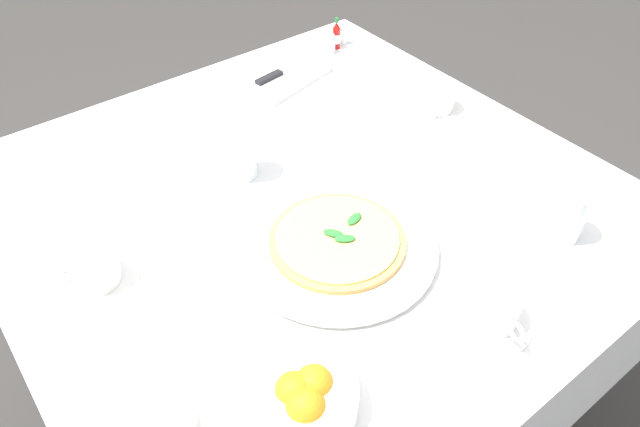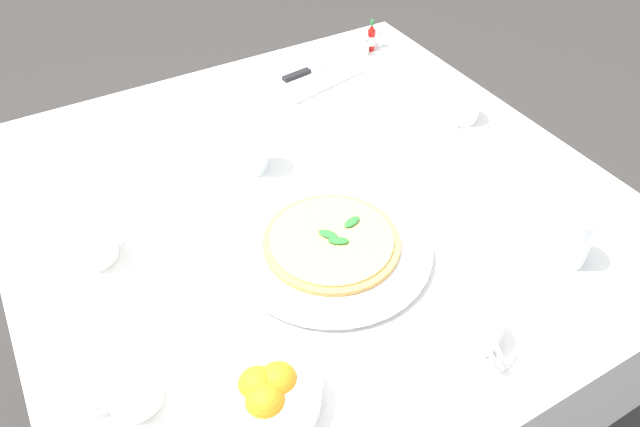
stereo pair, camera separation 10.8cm
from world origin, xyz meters
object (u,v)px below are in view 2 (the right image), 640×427
object	(u,v)px
pepper_shaker	(364,45)
coffee_cup_far_left	(476,329)
pizza_plate	(331,247)
water_glass_right_edge	(250,148)
coffee_cup_center_back	(93,248)
dinner_knife	(313,69)
salt_shaker	(378,37)
napkin_folded	(312,74)
pizza	(332,241)
hot_sauce_bottle	(371,38)
coffee_cup_near_left	(133,392)
water_glass_left_edge	(572,240)
coffee_cup_far_right	(462,109)
citrus_bowl	(267,393)

from	to	relation	value
pepper_shaker	coffee_cup_far_left	bearing A→B (deg)	-112.44
pizza_plate	water_glass_right_edge	world-z (taller)	water_glass_right_edge
pizza_plate	coffee_cup_center_back	world-z (taller)	coffee_cup_center_back
dinner_knife	salt_shaker	bearing A→B (deg)	6.34
napkin_folded	dinner_knife	size ratio (longest dim) A/B	1.24
pizza	napkin_folded	xyz separation A→B (m)	(0.26, 0.53, -0.01)
hot_sauce_bottle	salt_shaker	distance (m)	0.03
pizza_plate	coffee_cup_far_left	world-z (taller)	coffee_cup_far_left
salt_shaker	water_glass_right_edge	bearing A→B (deg)	-149.00
pepper_shaker	coffee_cup_near_left	bearing A→B (deg)	-139.99
coffee_cup_near_left	salt_shaker	size ratio (longest dim) A/B	2.36
pizza	coffee_cup_near_left	xyz separation A→B (m)	(-0.38, -0.12, 0.00)
coffee_cup_center_back	pepper_shaker	world-z (taller)	coffee_cup_center_back
pizza_plate	pizza	xyz separation A→B (m)	(0.00, 0.00, 0.01)
pizza	pepper_shaker	distance (m)	0.72
pizza_plate	napkin_folded	distance (m)	0.59
water_glass_left_edge	salt_shaker	world-z (taller)	water_glass_left_edge
coffee_cup_far_right	citrus_bowl	xyz separation A→B (m)	(-0.68, -0.41, -0.00)
coffee_cup_far_right	coffee_cup_far_left	distance (m)	0.60
pizza	coffee_cup_far_right	world-z (taller)	coffee_cup_far_right
coffee_cup_center_back	water_glass_right_edge	size ratio (longest dim) A/B	1.13
pizza	pepper_shaker	xyz separation A→B (m)	(0.44, 0.57, 0.00)
coffee_cup_far_right	dinner_knife	xyz separation A→B (m)	(-0.19, 0.33, -0.01)
pizza_plate	salt_shaker	xyz separation A→B (m)	(0.49, 0.59, 0.01)
citrus_bowl	hot_sauce_bottle	xyz separation A→B (m)	(0.69, 0.79, 0.01)
pizza	napkin_folded	bearing A→B (deg)	63.92
coffee_cup_near_left	pizza	bearing A→B (deg)	16.79
napkin_folded	dinner_knife	bearing A→B (deg)	-4.90
coffee_cup_far_right	citrus_bowl	world-z (taller)	coffee_cup_far_right
coffee_cup_far_right	water_glass_left_edge	size ratio (longest dim) A/B	1.29
coffee_cup_center_back	hot_sauce_bottle	xyz separation A→B (m)	(0.83, 0.40, 0.00)
coffee_cup_far_right	coffee_cup_near_left	distance (m)	0.90
coffee_cup_far_right	salt_shaker	size ratio (longest dim) A/B	2.31
pizza	pepper_shaker	size ratio (longest dim) A/B	4.22
coffee_cup_center_back	water_glass_right_edge	xyz separation A→B (m)	(0.34, 0.10, 0.02)
coffee_cup_far_right	water_glass_left_edge	xyz separation A→B (m)	(-0.12, -0.42, 0.01)
coffee_cup_far_left	pepper_shaker	xyz separation A→B (m)	(0.35, 0.84, -0.00)
pizza_plate	water_glass_left_edge	bearing A→B (deg)	-32.15
dinner_knife	coffee_cup_far_left	bearing A→B (deg)	-110.27
dinner_knife	hot_sauce_bottle	size ratio (longest dim) A/B	2.36
hot_sauce_bottle	water_glass_right_edge	bearing A→B (deg)	-148.41
pepper_shaker	napkin_folded	bearing A→B (deg)	-167.38
pizza	water_glass_right_edge	bearing A→B (deg)	94.24
water_glass_right_edge	citrus_bowl	size ratio (longest dim) A/B	0.76
pizza_plate	coffee_cup_far_right	xyz separation A→B (m)	(0.46, 0.21, 0.02)
pizza	coffee_cup_far_left	size ratio (longest dim) A/B	1.80
coffee_cup_near_left	water_glass_right_edge	distance (m)	0.54
coffee_cup_near_left	water_glass_left_edge	size ratio (longest dim) A/B	1.32
coffee_cup_center_back	dinner_knife	xyz separation A→B (m)	(0.62, 0.35, -0.01)
coffee_cup_far_left	pepper_shaker	size ratio (longest dim) A/B	2.34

